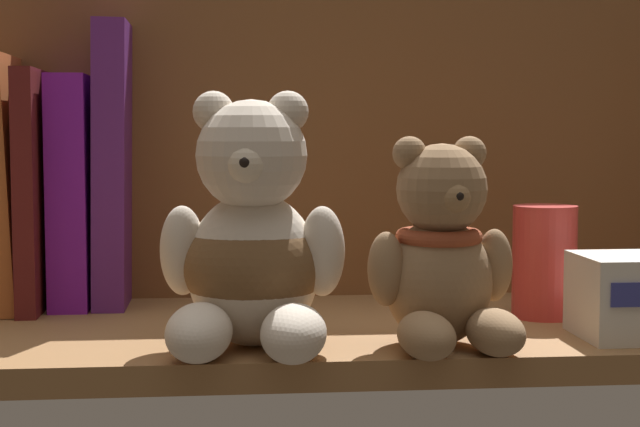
{
  "coord_description": "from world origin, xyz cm",
  "views": [
    {
      "loc": [
        -4.53,
        -76.12,
        16.77
      ],
      "look_at": [
        2.96,
        0.0,
        10.46
      ],
      "focal_mm": 56.72,
      "sensor_mm": 36.0,
      "label": 1
    }
  ],
  "objects_px": {
    "book_7": "(114,165)",
    "pillar_candle": "(544,262)",
    "book_5": "(39,189)",
    "book_4": "(3,183)",
    "teddy_bear_smaller": "(443,258)",
    "teddy_bear_larger": "(252,248)",
    "book_6": "(74,191)"
  },
  "relations": [
    {
      "from": "book_7",
      "to": "pillar_candle",
      "type": "xyz_separation_m",
      "value": [
        0.34,
        -0.1,
        -0.07
      ]
    },
    {
      "from": "book_5",
      "to": "book_7",
      "type": "height_order",
      "value": "book_7"
    },
    {
      "from": "book_4",
      "to": "teddy_bear_smaller",
      "type": "xyz_separation_m",
      "value": [
        0.33,
        -0.2,
        -0.04
      ]
    },
    {
      "from": "book_5",
      "to": "pillar_candle",
      "type": "distance_m",
      "value": 0.42
    },
    {
      "from": "teddy_bear_smaller",
      "to": "book_4",
      "type": "bearing_deg",
      "value": 149.21
    },
    {
      "from": "book_7",
      "to": "teddy_bear_larger",
      "type": "height_order",
      "value": "book_7"
    },
    {
      "from": "teddy_bear_larger",
      "to": "book_5",
      "type": "bearing_deg",
      "value": 132.65
    },
    {
      "from": "book_7",
      "to": "pillar_candle",
      "type": "distance_m",
      "value": 0.37
    },
    {
      "from": "book_4",
      "to": "book_5",
      "type": "xyz_separation_m",
      "value": [
        0.03,
        0.0,
        -0.01
      ]
    },
    {
      "from": "book_5",
      "to": "pillar_candle",
      "type": "relative_size",
      "value": 2.22
    },
    {
      "from": "book_7",
      "to": "teddy_bear_smaller",
      "type": "height_order",
      "value": "book_7"
    },
    {
      "from": "book_4",
      "to": "teddy_bear_larger",
      "type": "bearing_deg",
      "value": -42.8
    },
    {
      "from": "book_4",
      "to": "pillar_candle",
      "type": "distance_m",
      "value": 0.45
    },
    {
      "from": "book_6",
      "to": "teddy_bear_smaller",
      "type": "height_order",
      "value": "book_6"
    },
    {
      "from": "book_4",
      "to": "pillar_candle",
      "type": "relative_size",
      "value": 2.35
    },
    {
      "from": "book_4",
      "to": "pillar_candle",
      "type": "height_order",
      "value": "book_4"
    },
    {
      "from": "book_4",
      "to": "book_5",
      "type": "bearing_deg",
      "value": 0.0
    },
    {
      "from": "book_6",
      "to": "pillar_candle",
      "type": "relative_size",
      "value": 2.18
    },
    {
      "from": "book_4",
      "to": "teddy_bear_smaller",
      "type": "height_order",
      "value": "book_4"
    },
    {
      "from": "teddy_bear_larger",
      "to": "pillar_candle",
      "type": "xyz_separation_m",
      "value": [
        0.23,
        0.09,
        -0.02
      ]
    },
    {
      "from": "book_5",
      "to": "pillar_candle",
      "type": "bearing_deg",
      "value": -13.46
    },
    {
      "from": "book_6",
      "to": "book_7",
      "type": "bearing_deg",
      "value": 0.0
    },
    {
      "from": "pillar_candle",
      "to": "teddy_bear_larger",
      "type": "bearing_deg",
      "value": -158.82
    },
    {
      "from": "book_4",
      "to": "book_6",
      "type": "height_order",
      "value": "book_4"
    },
    {
      "from": "book_6",
      "to": "book_7",
      "type": "relative_size",
      "value": 0.81
    },
    {
      "from": "book_6",
      "to": "teddy_bear_larger",
      "type": "relative_size",
      "value": 1.11
    },
    {
      "from": "book_4",
      "to": "book_7",
      "type": "xyz_separation_m",
      "value": [
        0.09,
        0.0,
        0.01
      ]
    },
    {
      "from": "teddy_bear_larger",
      "to": "teddy_bear_smaller",
      "type": "bearing_deg",
      "value": -4.44
    },
    {
      "from": "book_4",
      "to": "book_6",
      "type": "relative_size",
      "value": 1.08
    },
    {
      "from": "book_5",
      "to": "book_6",
      "type": "xyz_separation_m",
      "value": [
        0.03,
        0.0,
        -0.0
      ]
    },
    {
      "from": "book_5",
      "to": "teddy_bear_smaller",
      "type": "relative_size",
      "value": 1.37
    },
    {
      "from": "book_6",
      "to": "teddy_bear_larger",
      "type": "height_order",
      "value": "book_6"
    }
  ]
}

